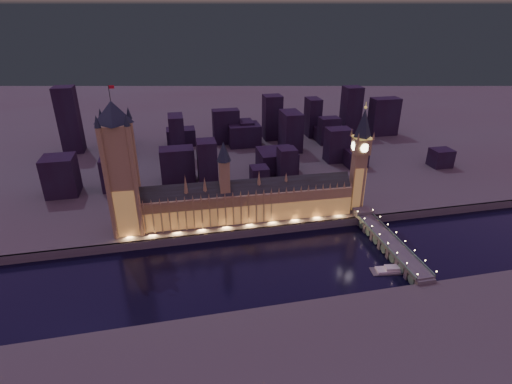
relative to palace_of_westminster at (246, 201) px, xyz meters
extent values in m
plane|color=black|center=(3.57, -61.74, -26.37)|extent=(2000.00, 2000.00, 0.00)
cube|color=#4B3A3C|center=(3.57, 458.26, -22.37)|extent=(2000.00, 960.00, 8.00)
cube|color=#4A3F4B|center=(3.57, -20.74, -22.37)|extent=(2000.00, 2.50, 8.00)
cube|color=#94794C|center=(0.91, 0.26, -4.37)|extent=(200.47, 25.50, 28.00)
cube|color=#B37D3E|center=(0.91, -9.99, -9.37)|extent=(200.00, 0.50, 18.00)
cube|color=black|center=(0.91, 0.26, 12.63)|extent=(200.37, 21.76, 16.26)
cube|color=#94794C|center=(-19.09, 0.26, 25.63)|extent=(9.00, 9.00, 32.00)
cone|color=#1D2432|center=(-19.09, 0.26, 50.63)|extent=(13.00, 13.00, 18.00)
cube|color=#94794C|center=(-99.09, -10.34, -4.37)|extent=(1.20, 1.20, 28.00)
cone|color=#94794C|center=(-99.09, -9.74, 12.63)|extent=(2.00, 2.00, 6.00)
cube|color=#94794C|center=(-91.95, -10.34, -4.37)|extent=(1.20, 1.20, 28.00)
cone|color=#94794C|center=(-91.95, -9.74, 12.63)|extent=(2.00, 2.00, 6.00)
cube|color=#94794C|center=(-84.81, -10.34, -4.37)|extent=(1.20, 1.20, 28.00)
cone|color=#94794C|center=(-84.81, -9.74, 12.63)|extent=(2.00, 2.00, 6.00)
cube|color=#94794C|center=(-77.66, -10.34, -4.37)|extent=(1.20, 1.20, 28.00)
cone|color=#94794C|center=(-77.66, -9.74, 12.63)|extent=(2.00, 2.00, 6.00)
cube|color=#94794C|center=(-70.52, -10.34, -4.37)|extent=(1.20, 1.20, 28.00)
cone|color=#94794C|center=(-70.52, -9.74, 12.63)|extent=(2.00, 2.00, 6.00)
cube|color=#94794C|center=(-63.38, -10.34, -4.37)|extent=(1.20, 1.20, 28.00)
cone|color=#94794C|center=(-63.38, -9.74, 12.63)|extent=(2.00, 2.00, 6.00)
cube|color=#94794C|center=(-56.24, -10.34, -4.37)|extent=(1.20, 1.20, 28.00)
cone|color=#94794C|center=(-56.24, -9.74, 12.63)|extent=(2.00, 2.00, 6.00)
cube|color=#94794C|center=(-49.09, -10.34, -4.37)|extent=(1.20, 1.20, 28.00)
cone|color=#94794C|center=(-49.09, -9.74, 12.63)|extent=(2.00, 2.00, 6.00)
cube|color=#94794C|center=(-41.95, -10.34, -4.37)|extent=(1.20, 1.20, 28.00)
cone|color=#94794C|center=(-41.95, -9.74, 12.63)|extent=(2.00, 2.00, 6.00)
cube|color=#94794C|center=(-34.81, -10.34, -4.37)|extent=(1.20, 1.20, 28.00)
cone|color=#94794C|center=(-34.81, -9.74, 12.63)|extent=(2.00, 2.00, 6.00)
cube|color=#94794C|center=(-27.66, -10.34, -4.37)|extent=(1.20, 1.20, 28.00)
cone|color=#94794C|center=(-27.66, -9.74, 12.63)|extent=(2.00, 2.00, 6.00)
cube|color=#94794C|center=(-20.52, -10.34, -4.37)|extent=(1.20, 1.20, 28.00)
cone|color=#94794C|center=(-20.52, -9.74, 12.63)|extent=(2.00, 2.00, 6.00)
cube|color=#94794C|center=(-13.38, -10.34, -4.37)|extent=(1.20, 1.20, 28.00)
cone|color=#94794C|center=(-13.38, -9.74, 12.63)|extent=(2.00, 2.00, 6.00)
cube|color=#94794C|center=(-6.24, -10.34, -4.37)|extent=(1.20, 1.20, 28.00)
cone|color=#94794C|center=(-6.24, -9.74, 12.63)|extent=(2.00, 2.00, 6.00)
cube|color=#94794C|center=(0.91, -10.34, -4.37)|extent=(1.20, 1.20, 28.00)
cone|color=#94794C|center=(0.91, -9.74, 12.63)|extent=(2.00, 2.00, 6.00)
cube|color=#94794C|center=(8.05, -10.34, -4.37)|extent=(1.20, 1.20, 28.00)
cone|color=#94794C|center=(8.05, -9.74, 12.63)|extent=(2.00, 2.00, 6.00)
cube|color=#94794C|center=(15.19, -10.34, -4.37)|extent=(1.20, 1.20, 28.00)
cone|color=#94794C|center=(15.19, -9.74, 12.63)|extent=(2.00, 2.00, 6.00)
cube|color=#94794C|center=(22.34, -10.34, -4.37)|extent=(1.20, 1.20, 28.00)
cone|color=#94794C|center=(22.34, -9.74, 12.63)|extent=(2.00, 2.00, 6.00)
cube|color=#94794C|center=(29.48, -10.34, -4.37)|extent=(1.20, 1.20, 28.00)
cone|color=#94794C|center=(29.48, -9.74, 12.63)|extent=(2.00, 2.00, 6.00)
cube|color=#94794C|center=(36.62, -10.34, -4.37)|extent=(1.20, 1.20, 28.00)
cone|color=#94794C|center=(36.62, -9.74, 12.63)|extent=(2.00, 2.00, 6.00)
cube|color=#94794C|center=(43.76, -10.34, -4.37)|extent=(1.20, 1.20, 28.00)
cone|color=#94794C|center=(43.76, -9.74, 12.63)|extent=(2.00, 2.00, 6.00)
cube|color=#94794C|center=(50.91, -10.34, -4.37)|extent=(1.20, 1.20, 28.00)
cone|color=#94794C|center=(50.91, -9.74, 12.63)|extent=(2.00, 2.00, 6.00)
cube|color=#94794C|center=(58.05, -10.34, -4.37)|extent=(1.20, 1.20, 28.00)
cone|color=#94794C|center=(58.05, -9.74, 12.63)|extent=(2.00, 2.00, 6.00)
cube|color=#94794C|center=(65.19, -10.34, -4.37)|extent=(1.20, 1.20, 28.00)
cone|color=#94794C|center=(65.19, -9.74, 12.63)|extent=(2.00, 2.00, 6.00)
cube|color=#94794C|center=(72.34, -10.34, -4.37)|extent=(1.20, 1.20, 28.00)
cone|color=#94794C|center=(72.34, -9.74, 12.63)|extent=(2.00, 2.00, 6.00)
cube|color=#94794C|center=(79.48, -10.34, -4.37)|extent=(1.20, 1.20, 28.00)
cone|color=#94794C|center=(79.48, -9.74, 12.63)|extent=(2.00, 2.00, 6.00)
cube|color=#94794C|center=(86.62, -10.34, -4.37)|extent=(1.20, 1.20, 28.00)
cone|color=#94794C|center=(86.62, -9.74, 12.63)|extent=(2.00, 2.00, 6.00)
cube|color=#94794C|center=(93.76, -10.34, -4.37)|extent=(1.20, 1.20, 28.00)
cone|color=#94794C|center=(93.76, -9.74, 12.63)|extent=(2.00, 2.00, 6.00)
cube|color=#94794C|center=(100.91, -10.34, -4.37)|extent=(1.20, 1.20, 28.00)
cone|color=#94794C|center=(100.91, -9.74, 12.63)|extent=(2.00, 2.00, 6.00)
cone|color=#94794C|center=(-54.09, 0.26, 22.63)|extent=(4.40, 4.40, 18.00)
cone|color=#94794C|center=(-37.09, 0.26, 20.63)|extent=(4.40, 4.40, 14.00)
cone|color=#94794C|center=(12.91, 0.26, 21.63)|extent=(4.40, 4.40, 16.00)
cone|color=#94794C|center=(38.91, 0.26, 19.63)|extent=(4.40, 4.40, 12.00)
cube|color=#94794C|center=(-106.43, 0.26, 31.24)|extent=(22.93, 22.93, 99.23)
cube|color=#B37D3E|center=(-106.43, -10.94, 3.63)|extent=(22.00, 0.50, 44.00)
cone|color=#1D2432|center=(-106.43, 0.26, 89.86)|extent=(31.68, 31.68, 18.00)
cylinder|color=black|center=(-106.43, 0.26, 104.86)|extent=(0.50, 0.50, 12.00)
cube|color=red|center=(-104.23, 0.26, 109.36)|extent=(4.00, 0.15, 2.50)
cylinder|color=#94794C|center=(-117.43, -10.74, 31.24)|extent=(4.40, 4.40, 99.23)
cone|color=#1D2432|center=(-117.43, -10.74, 85.86)|extent=(5.20, 5.20, 10.00)
cylinder|color=#94794C|center=(-117.43, 11.26, 31.24)|extent=(4.40, 4.40, 99.23)
cone|color=#1D2432|center=(-117.43, 11.26, 85.86)|extent=(5.20, 5.20, 10.00)
cylinder|color=#94794C|center=(-95.43, -10.74, 31.24)|extent=(4.40, 4.40, 99.23)
cone|color=#1D2432|center=(-95.43, -10.74, 85.86)|extent=(5.20, 5.20, 10.00)
cylinder|color=#94794C|center=(-95.43, 11.26, 31.24)|extent=(4.40, 4.40, 99.23)
cone|color=#1D2432|center=(-95.43, 11.26, 85.86)|extent=(5.20, 5.20, 10.00)
cube|color=#94794C|center=(111.57, 0.26, 10.42)|extent=(13.51, 13.51, 57.58)
cube|color=#B37D3E|center=(111.57, -5.94, 3.63)|extent=(12.00, 0.50, 44.00)
cube|color=#94794C|center=(111.57, 0.26, 46.65)|extent=(15.00, 15.00, 14.88)
cube|color=#F2C64C|center=(111.57, 0.26, 54.69)|extent=(15.75, 15.75, 1.20)
cone|color=#1D2432|center=(111.57, 0.26, 68.29)|extent=(18.00, 18.00, 26.00)
sphere|color=#F2C64C|center=(111.57, 0.26, 82.79)|extent=(2.80, 2.80, 2.80)
cylinder|color=#F2C64C|center=(111.57, 0.26, 85.29)|extent=(0.40, 0.40, 5.00)
cylinder|color=#FFF2BF|center=(111.57, -7.49, 46.65)|extent=(8.40, 0.50, 8.40)
cylinder|color=#FFF2BF|center=(111.57, 8.01, 46.65)|extent=(8.40, 0.50, 8.40)
cylinder|color=#FFF2BF|center=(103.82, 0.26, 46.65)|extent=(0.50, 8.40, 8.40)
cylinder|color=#FFF2BF|center=(119.32, 0.26, 46.65)|extent=(0.50, 8.40, 8.40)
cone|color=#94794C|center=(104.07, -7.24, 58.09)|extent=(2.60, 2.60, 8.00)
cone|color=#94794C|center=(104.07, 7.76, 58.09)|extent=(2.60, 2.60, 8.00)
cone|color=#94794C|center=(119.07, -7.24, 58.09)|extent=(2.60, 2.60, 8.00)
cone|color=#94794C|center=(119.07, 7.76, 58.09)|extent=(2.60, 2.60, 8.00)
cube|color=#4A3F4B|center=(112.46, -71.74, -16.87)|extent=(16.40, 100.00, 1.60)
cube|color=#3F5C52|center=(104.66, -71.74, -15.47)|extent=(0.80, 100.00, 1.60)
cube|color=#3F5C52|center=(120.26, -71.74, -15.47)|extent=(0.80, 100.00, 1.60)
cube|color=#4A3F4B|center=(112.46, -16.74, -17.62)|extent=(16.40, 12.00, 9.50)
cube|color=#4A3F4B|center=(112.46, -121.74, -22.02)|extent=(14.76, 4.00, 9.50)
cylinder|color=black|center=(104.66, -121.74, -13.67)|extent=(0.30, 0.30, 4.40)
sphere|color=#FFD88C|center=(104.66, -121.74, -11.37)|extent=(1.00, 1.00, 1.00)
cylinder|color=black|center=(120.26, -121.74, -13.67)|extent=(0.30, 0.30, 4.40)
sphere|color=#FFD88C|center=(120.26, -121.74, -11.37)|extent=(1.00, 1.00, 1.00)
cube|color=#4A3F4B|center=(112.46, -107.45, -22.02)|extent=(14.76, 4.00, 9.50)
cylinder|color=black|center=(104.66, -107.45, -13.67)|extent=(0.30, 0.30, 4.40)
sphere|color=#FFD88C|center=(104.66, -107.45, -11.37)|extent=(1.00, 1.00, 1.00)
cylinder|color=black|center=(120.26, -107.45, -13.67)|extent=(0.30, 0.30, 4.40)
sphere|color=#FFD88C|center=(120.26, -107.45, -11.37)|extent=(1.00, 1.00, 1.00)
cube|color=#4A3F4B|center=(112.46, -93.16, -22.02)|extent=(14.76, 4.00, 9.50)
cylinder|color=black|center=(104.66, -93.16, -13.67)|extent=(0.30, 0.30, 4.40)
sphere|color=#FFD88C|center=(104.66, -93.16, -11.37)|extent=(1.00, 1.00, 1.00)
cylinder|color=black|center=(120.26, -93.16, -13.67)|extent=(0.30, 0.30, 4.40)
sphere|color=#FFD88C|center=(120.26, -93.16, -11.37)|extent=(1.00, 1.00, 1.00)
cube|color=#4A3F4B|center=(112.46, -78.88, -22.02)|extent=(14.76, 4.00, 9.50)
cylinder|color=black|center=(104.66, -78.88, -13.67)|extent=(0.30, 0.30, 4.40)
sphere|color=#FFD88C|center=(104.66, -78.88, -11.37)|extent=(1.00, 1.00, 1.00)
cylinder|color=black|center=(120.26, -78.88, -13.67)|extent=(0.30, 0.30, 4.40)
sphere|color=#FFD88C|center=(120.26, -78.88, -11.37)|extent=(1.00, 1.00, 1.00)
cube|color=#4A3F4B|center=(112.46, -64.59, -22.02)|extent=(14.76, 4.00, 9.50)
cylinder|color=black|center=(104.66, -64.59, -13.67)|extent=(0.30, 0.30, 4.40)
sphere|color=#FFD88C|center=(104.66, -64.59, -11.37)|extent=(1.00, 1.00, 1.00)
cylinder|color=black|center=(120.26, -64.59, -13.67)|extent=(0.30, 0.30, 4.40)
sphere|color=#FFD88C|center=(120.26, -64.59, -11.37)|extent=(1.00, 1.00, 1.00)
cube|color=#4A3F4B|center=(112.46, -50.31, -22.02)|extent=(14.76, 4.00, 9.50)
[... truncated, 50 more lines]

